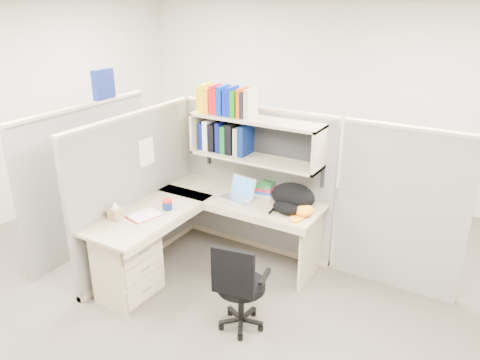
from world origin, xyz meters
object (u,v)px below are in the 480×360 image
Objects in this scene: snack_canister at (167,204)px; task_chair at (240,299)px; desk at (159,247)px; backpack at (290,198)px; laptop at (237,189)px.

snack_canister is 0.12× the size of task_chair.
backpack is at bearing 39.79° from desk.
task_chair is (1.00, -0.16, -0.13)m from desk.
backpack reaches higher than snack_canister.
backpack reaches higher than laptop.
desk is at bearing -107.24° from laptop.
laptop is 0.59m from backpack.
desk is 1.35m from backpack.
snack_canister is at bearing 159.55° from task_chair.
snack_canister is at bearing -119.97° from laptop.
task_chair reaches higher than desk.
snack_canister is 1.23m from task_chair.
laptop is at bearing -164.93° from backpack.
snack_canister is at bearing -138.27° from backpack.
laptop is at bearing 50.80° from snack_canister.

